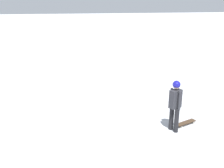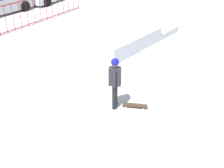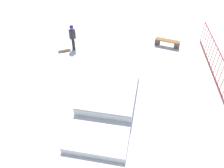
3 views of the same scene
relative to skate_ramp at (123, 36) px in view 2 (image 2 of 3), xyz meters
The scene contains 5 objects.
ground_plane 2.06m from the skate_ramp, 165.79° to the right, with size 60.00×60.00×0.00m, color #B7BABF.
skate_ramp is the anchor object (origin of this frame).
skater 5.62m from the skate_ramp, 146.81° to the right, with size 0.39×0.44×1.73m.
skateboard 5.61m from the skate_ramp, 140.14° to the right, with size 0.55×0.80×0.09m.
perimeter_fence 5.96m from the skate_ramp, 109.35° to the left, with size 9.97×0.53×1.50m.
Camera 2 is at (-9.06, -7.39, 5.44)m, focal length 47.36 mm.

